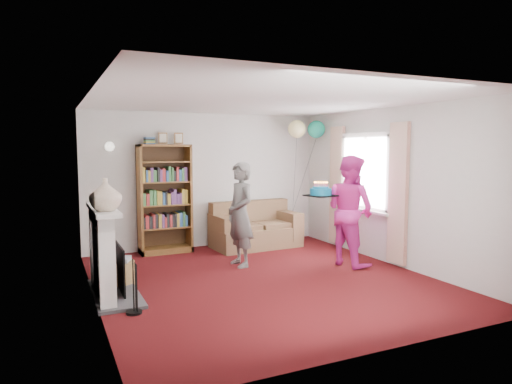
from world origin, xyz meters
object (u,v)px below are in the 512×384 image
sofa (254,229)px  birthday_cake (321,192)px  person_magenta (350,210)px  person_striped (240,214)px  bookcase (164,200)px

sofa → birthday_cake: size_ratio=4.01×
sofa → person_magenta: person_magenta is taller
person_striped → person_magenta: person_magenta is taller
birthday_cake → person_striped: bearing=152.1°
birthday_cake → bookcase: bearing=134.1°
bookcase → sofa: 1.78m
bookcase → person_striped: (0.86, -1.44, -0.12)m
bookcase → birthday_cake: bookcase is taller
sofa → birthday_cake: birthday_cake is taller
bookcase → person_magenta: 3.24m
bookcase → person_striped: bookcase is taller
person_striped → bookcase: bearing=-153.7°
person_striped → person_magenta: (1.61, -0.66, 0.05)m
bookcase → birthday_cake: 2.83m
sofa → person_striped: person_striped is taller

